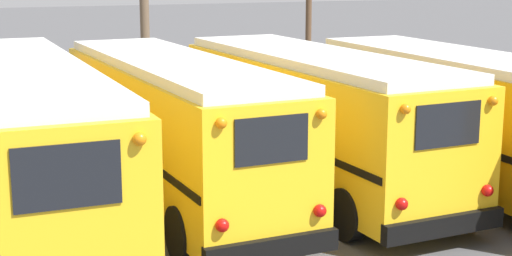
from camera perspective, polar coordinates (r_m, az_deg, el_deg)
ground_plane at (r=17.27m, az=-0.27°, el=-5.13°), size 160.00×160.00×0.00m
school_bus_0 at (r=15.11m, az=-16.60°, el=-1.15°), size 2.57×10.41×3.29m
school_bus_1 at (r=16.79m, az=-6.02°, el=0.27°), size 2.76×9.77×3.10m
school_bus_2 at (r=17.73m, az=4.25°, el=0.95°), size 2.98×9.55×3.12m
school_bus_3 at (r=18.35m, az=15.14°, el=0.87°), size 2.63×10.01×3.06m
fence_line at (r=24.08m, az=-7.20°, el=2.08°), size 17.73×0.06×1.42m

